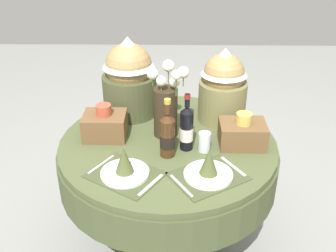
{
  "coord_description": "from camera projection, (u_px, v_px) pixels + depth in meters",
  "views": [
    {
      "loc": [
        0.03,
        -1.93,
        1.9
      ],
      "look_at": [
        0.0,
        0.03,
        0.81
      ],
      "focal_mm": 43.09,
      "sensor_mm": 36.0,
      "label": 1
    }
  ],
  "objects": [
    {
      "name": "tumbler_near_left",
      "position": [
        204.0,
        142.0,
        2.15
      ],
      "size": [
        0.07,
        0.07,
        0.11
      ],
      "primitive_type": "cylinder",
      "color": "silver",
      "rests_on": "dining_table"
    },
    {
      "name": "place_setting_right",
      "position": [
        209.0,
        169.0,
        1.94
      ],
      "size": [
        0.43,
        0.4,
        0.16
      ],
      "color": "#41492B",
      "rests_on": "dining_table"
    },
    {
      "name": "gift_tub_back_left",
      "position": [
        129.0,
        74.0,
        2.44
      ],
      "size": [
        0.33,
        0.33,
        0.49
      ],
      "color": "#474C2D",
      "rests_on": "dining_table"
    },
    {
      "name": "woven_basket_side_left",
      "position": [
        105.0,
        125.0,
        2.26
      ],
      "size": [
        0.24,
        0.19,
        0.2
      ],
      "color": "brown",
      "rests_on": "dining_table"
    },
    {
      "name": "flower_vase",
      "position": [
        166.0,
        104.0,
        2.23
      ],
      "size": [
        0.23,
        0.22,
        0.43
      ],
      "color": "#332819",
      "rests_on": "dining_table"
    },
    {
      "name": "place_setting_left",
      "position": [
        125.0,
        167.0,
        1.95
      ],
      "size": [
        0.43,
        0.4,
        0.16
      ],
      "color": "#41492B",
      "rests_on": "dining_table"
    },
    {
      "name": "ground",
      "position": [
        168.0,
        237.0,
        2.61
      ],
      "size": [
        8.0,
        8.0,
        0.0
      ],
      "primitive_type": "plane",
      "color": "gray"
    },
    {
      "name": "wine_bottle_left",
      "position": [
        187.0,
        128.0,
        2.13
      ],
      "size": [
        0.07,
        0.07,
        0.32
      ],
      "color": "black",
      "rests_on": "dining_table"
    },
    {
      "name": "dining_table",
      "position": [
        168.0,
        163.0,
        2.33
      ],
      "size": [
        1.24,
        1.24,
        0.73
      ],
      "color": "#4C5633",
      "rests_on": "ground"
    },
    {
      "name": "wine_bottle_right",
      "position": [
        168.0,
        135.0,
        2.07
      ],
      "size": [
        0.08,
        0.08,
        0.33
      ],
      "color": "#422814",
      "rests_on": "dining_table"
    },
    {
      "name": "woven_basket_side_right",
      "position": [
        242.0,
        133.0,
        2.19
      ],
      "size": [
        0.25,
        0.19,
        0.19
      ],
      "color": "brown",
      "rests_on": "dining_table"
    },
    {
      "name": "gift_tub_back_right",
      "position": [
        223.0,
        83.0,
        2.37
      ],
      "size": [
        0.29,
        0.29,
        0.45
      ],
      "color": "olive",
      "rests_on": "dining_table"
    }
  ]
}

